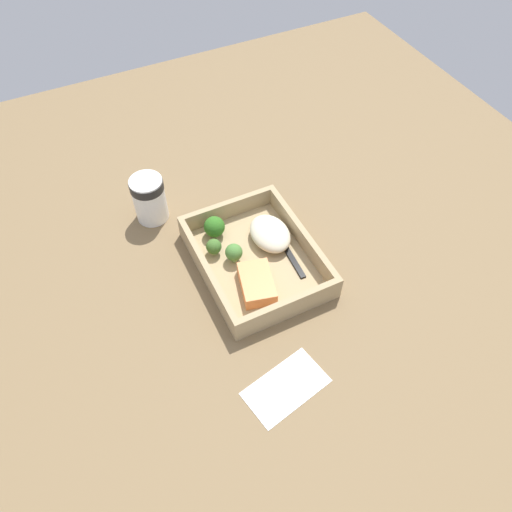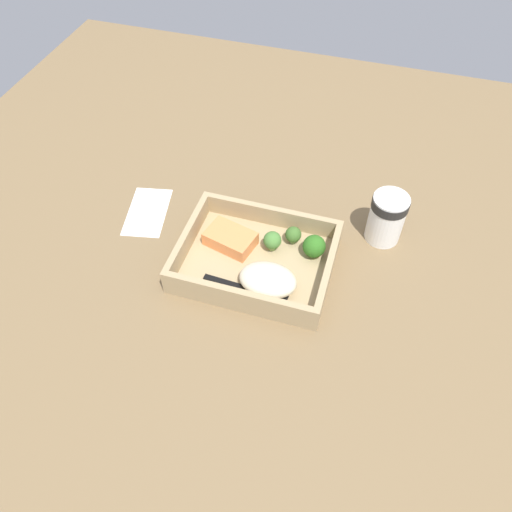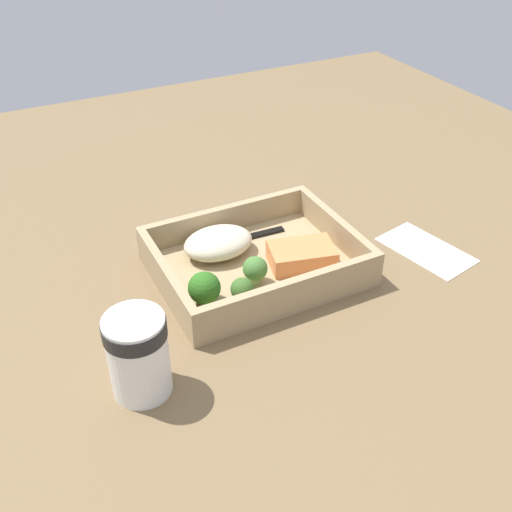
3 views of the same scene
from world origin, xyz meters
The scene contains 11 objects.
ground_plane centered at (0.00, 0.00, -1.00)cm, with size 160.00×160.00×2.00cm, color brown.
takeout_tray centered at (0.00, 0.00, 0.60)cm, with size 28.19×21.83×1.20cm, color tan.
tray_rim centered at (0.00, 0.00, 3.30)cm, with size 28.19×21.83×4.20cm.
salmon_fillet centered at (-5.95, 2.73, 2.64)cm, with size 9.18×5.94×2.87cm, color #EA854A.
mashed_potatoes centered at (3.69, -4.96, 3.10)cm, with size 10.37×7.65×3.81cm, color beige.
broccoli_floret_1 centered at (5.39, 6.65, 3.23)cm, with size 3.11×3.11×3.67cm.
broccoli_floret_2 centered at (2.05, 3.80, 3.56)cm, with size 3.44×3.44×4.18cm.
broccoli_floret_3 centered at (9.87, 4.60, 3.61)cm, with size 4.32×4.32×4.64cm.
fork centered at (1.07, -6.81, 1.42)cm, with size 15.86×2.45×0.44cm.
paper_cup centered at (21.65, 14.19, 5.82)cm, with size 6.97×6.97×10.40cm.
receipt_slip centered at (-25.60, 6.93, 0.12)cm, with size 7.86×13.89×0.24cm, color white.
Camera 3 is at (31.43, 62.17, 52.01)cm, focal length 42.00 mm.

